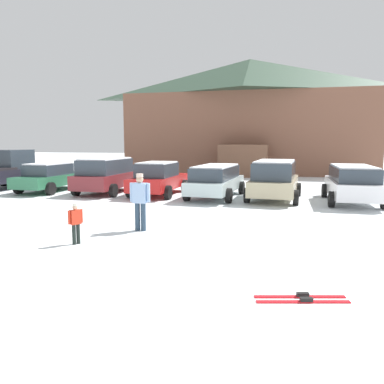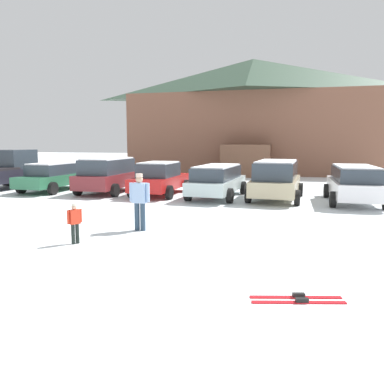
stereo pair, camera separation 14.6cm
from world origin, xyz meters
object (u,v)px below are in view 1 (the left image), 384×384
at_px(parked_green_coupe, 51,177).
at_px(parked_silver_wagon, 216,180).
at_px(skier_child_in_red_jacket, 76,221).
at_px(pair_of_skis, 302,299).
at_px(parked_maroon_van, 106,174).
at_px(parked_beige_suv, 275,179).
at_px(parked_white_suv, 352,183).
at_px(skier_adult_in_blue_parka, 140,199).
at_px(ski_lodge, 249,116).
at_px(parked_red_sedan, 158,178).

distance_m(parked_green_coupe, parked_silver_wagon, 8.86).
bearing_deg(skier_child_in_red_jacket, pair_of_skis, -22.53).
distance_m(parked_silver_wagon, pair_of_skis, 11.54).
height_order(parked_maroon_van, parked_beige_suv, parked_maroon_van).
relative_size(parked_green_coupe, parked_beige_suv, 0.99).
relative_size(parked_white_suv, skier_child_in_red_jacket, 4.33).
bearing_deg(skier_adult_in_blue_parka, skier_child_in_red_jacket, -121.27).
bearing_deg(parked_silver_wagon, ski_lodge, 89.20).
height_order(skier_adult_in_blue_parka, pair_of_skis, skier_adult_in_blue_parka).
bearing_deg(parked_green_coupe, ski_lodge, 59.87).
relative_size(parked_maroon_van, parked_white_suv, 0.93).
relative_size(parked_green_coupe, parked_white_suv, 1.01).
height_order(parked_silver_wagon, skier_child_in_red_jacket, parked_silver_wagon).
xyz_separation_m(parked_silver_wagon, parked_white_suv, (5.91, -0.23, 0.04)).
height_order(parked_red_sedan, parked_beige_suv, parked_beige_suv).
relative_size(parked_maroon_van, skier_adult_in_blue_parka, 2.54).
relative_size(parked_maroon_van, skier_child_in_red_jacket, 4.04).
xyz_separation_m(parked_green_coupe, parked_red_sedan, (5.98, -0.09, 0.05)).
relative_size(parked_silver_wagon, skier_child_in_red_jacket, 4.62).
bearing_deg(parked_white_suv, parked_green_coupe, 177.98).
bearing_deg(skier_child_in_red_jacket, parked_white_suv, 46.93).
xyz_separation_m(parked_maroon_van, parked_silver_wagon, (5.67, -0.30, -0.12)).
relative_size(parked_silver_wagon, parked_beige_suv, 1.05).
xyz_separation_m(ski_lodge, pair_of_skis, (3.05, -26.96, -4.83)).
height_order(parked_silver_wagon, parked_white_suv, parked_white_suv).
xyz_separation_m(parked_beige_suv, parked_white_suv, (3.23, -0.24, -0.07)).
relative_size(parked_red_sedan, parked_silver_wagon, 0.91).
bearing_deg(parked_white_suv, parked_maroon_van, 177.39).
height_order(parked_white_suv, pair_of_skis, parked_white_suv).
distance_m(ski_lodge, parked_red_sedan, 16.53).
bearing_deg(parked_white_suv, skier_child_in_red_jacket, -133.07).
height_order(parked_green_coupe, parked_white_suv, parked_white_suv).
xyz_separation_m(parked_beige_suv, skier_child_in_red_jacket, (-4.79, -8.81, -0.35)).
xyz_separation_m(parked_green_coupe, skier_child_in_red_jacket, (6.74, -9.09, -0.18)).
xyz_separation_m(parked_beige_suv, skier_adult_in_blue_parka, (-3.72, -7.06, 0.00)).
distance_m(parked_green_coupe, skier_child_in_red_jacket, 11.32).
relative_size(parked_beige_suv, skier_child_in_red_jacket, 4.41).
xyz_separation_m(parked_beige_suv, pair_of_skis, (0.60, -11.04, -0.92)).
xyz_separation_m(parked_green_coupe, parked_white_suv, (14.76, -0.52, 0.10)).
height_order(parked_white_suv, skier_child_in_red_jacket, parked_white_suv).
distance_m(parked_maroon_van, parked_red_sedan, 2.80).
bearing_deg(skier_child_in_red_jacket, parked_red_sedan, 94.87).
relative_size(parked_maroon_van, parked_silver_wagon, 0.87).
relative_size(parked_beige_suv, skier_adult_in_blue_parka, 2.77).
bearing_deg(ski_lodge, skier_child_in_red_jacket, -95.39).
height_order(parked_maroon_van, skier_adult_in_blue_parka, parked_maroon_van).
xyz_separation_m(parked_green_coupe, parked_maroon_van, (3.18, 0.01, 0.18)).
height_order(parked_green_coupe, parked_beige_suv, parked_beige_suv).
distance_m(ski_lodge, skier_child_in_red_jacket, 25.20).
relative_size(parked_green_coupe, parked_silver_wagon, 0.94).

